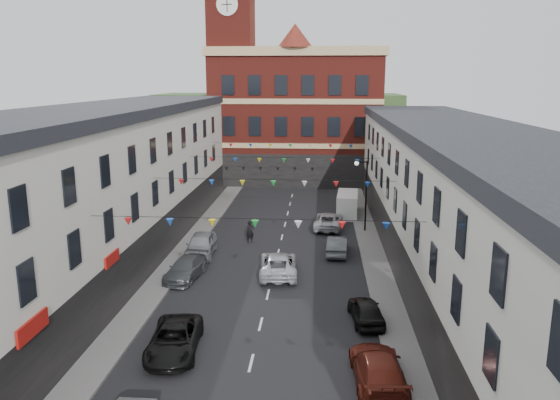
% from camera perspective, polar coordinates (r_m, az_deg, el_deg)
% --- Properties ---
extents(ground, '(160.00, 160.00, 0.00)m').
position_cam_1_polar(ground, '(32.83, -1.27, -9.85)').
color(ground, black).
rests_on(ground, ground).
extents(pavement_left, '(1.80, 64.00, 0.15)m').
position_cam_1_polar(pavement_left, '(35.90, -12.11, -8.00)').
color(pavement_left, '#605E5B').
rests_on(pavement_left, ground).
extents(pavement_right, '(1.80, 64.00, 0.15)m').
position_cam_1_polar(pavement_right, '(34.76, 10.58, -8.63)').
color(pavement_right, '#605E5B').
rests_on(pavement_right, ground).
extents(terrace_left, '(8.40, 56.00, 10.70)m').
position_cam_1_polar(terrace_left, '(35.24, -20.60, 0.02)').
color(terrace_left, silver).
rests_on(terrace_left, ground).
extents(terrace_right, '(8.40, 56.00, 9.70)m').
position_cam_1_polar(terrace_right, '(33.33, 19.46, -1.46)').
color(terrace_right, silver).
rests_on(terrace_right, ground).
extents(civic_building, '(20.60, 13.30, 18.50)m').
position_cam_1_polar(civic_building, '(68.36, 1.74, 8.89)').
color(civic_building, maroon).
rests_on(civic_building, ground).
extents(clock_tower, '(5.60, 5.60, 30.00)m').
position_cam_1_polar(clock_tower, '(66.08, -5.07, 14.62)').
color(clock_tower, maroon).
rests_on(clock_tower, ground).
extents(distant_hill, '(40.00, 14.00, 10.00)m').
position_cam_1_polar(distant_hill, '(92.77, -0.12, 7.93)').
color(distant_hill, '#274520').
rests_on(distant_hill, ground).
extents(street_lamp, '(1.10, 0.36, 6.00)m').
position_cam_1_polar(street_lamp, '(45.18, 8.70, 1.44)').
color(street_lamp, black).
rests_on(street_lamp, ground).
extents(car_left_c, '(2.62, 4.99, 1.34)m').
position_cam_1_polar(car_left_c, '(26.63, -10.99, -14.10)').
color(car_left_c, black).
rests_on(car_left_c, ground).
extents(car_left_d, '(2.41, 4.68, 1.30)m').
position_cam_1_polar(car_left_d, '(35.64, -9.82, -7.07)').
color(car_left_d, '#45484D').
rests_on(car_left_d, ground).
extents(car_left_e, '(2.13, 4.85, 1.63)m').
position_cam_1_polar(car_left_e, '(39.85, -8.25, -4.65)').
color(car_left_e, '#919499').
rests_on(car_left_e, ground).
extents(car_right_c, '(2.33, 5.15, 1.46)m').
position_cam_1_polar(car_right_c, '(24.04, 10.22, -17.01)').
color(car_right_c, maroon).
rests_on(car_right_c, ground).
extents(car_right_d, '(1.94, 3.93, 1.29)m').
position_cam_1_polar(car_right_d, '(29.48, 9.00, -11.35)').
color(car_right_d, black).
rests_on(car_right_d, ground).
extents(car_right_e, '(1.74, 4.19, 1.35)m').
position_cam_1_polar(car_right_e, '(40.02, 6.03, -4.72)').
color(car_right_e, '#505458').
rests_on(car_right_e, ground).
extents(car_right_f, '(2.69, 5.13, 1.38)m').
position_cam_1_polar(car_right_f, '(46.67, 5.07, -2.16)').
color(car_right_f, '#B3B5B8').
rests_on(car_right_f, ground).
extents(moving_car, '(2.72, 5.28, 1.42)m').
position_cam_1_polar(moving_car, '(35.74, -0.18, -6.72)').
color(moving_car, silver).
rests_on(moving_car, ground).
extents(white_van, '(2.20, 4.94, 2.13)m').
position_cam_1_polar(white_van, '(51.23, 7.05, -0.44)').
color(white_van, white).
rests_on(white_van, ground).
extents(pedestrian, '(0.74, 0.61, 1.72)m').
position_cam_1_polar(pedestrian, '(42.58, -3.14, -3.34)').
color(pedestrian, black).
rests_on(pedestrian, ground).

